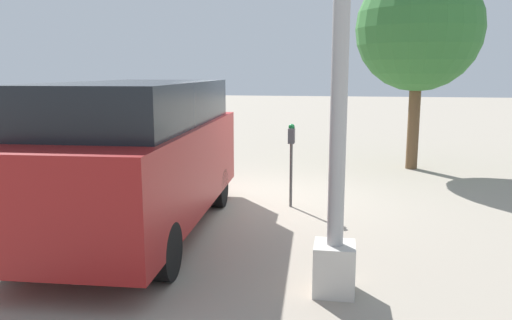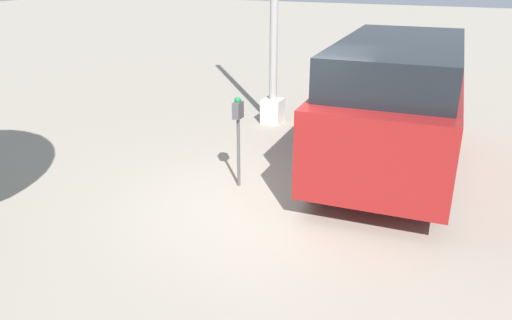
{
  "view_description": "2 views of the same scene",
  "coord_description": "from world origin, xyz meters",
  "px_view_note": "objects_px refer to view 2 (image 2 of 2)",
  "views": [
    {
      "loc": [
        8.89,
        1.46,
        2.37
      ],
      "look_at": [
        -0.2,
        -0.11,
        0.73
      ],
      "focal_mm": 35.0,
      "sensor_mm": 36.0,
      "label": 1
    },
    {
      "loc": [
        -6.3,
        -2.7,
        3.37
      ],
      "look_at": [
        -0.4,
        -0.03,
        0.81
      ],
      "focal_mm": 35.0,
      "sensor_mm": 36.0,
      "label": 2
    }
  ],
  "objects_px": {
    "parking_meter_near": "(238,121)",
    "parked_van": "(396,101)",
    "parking_meter_far": "(362,49)",
    "fire_hydrant": "(334,83)",
    "lamp_post": "(274,13)"
  },
  "relations": [
    {
      "from": "parking_meter_near",
      "to": "fire_hydrant",
      "type": "bearing_deg",
      "value": 0.86
    },
    {
      "from": "parking_meter_near",
      "to": "parked_van",
      "type": "distance_m",
      "value": 2.76
    },
    {
      "from": "parking_meter_far",
      "to": "parked_van",
      "type": "relative_size",
      "value": 0.29
    },
    {
      "from": "lamp_post",
      "to": "fire_hydrant",
      "type": "relative_size",
      "value": 8.19
    },
    {
      "from": "parking_meter_near",
      "to": "fire_hydrant",
      "type": "xyz_separation_m",
      "value": [
        6.13,
        0.18,
        -0.68
      ]
    },
    {
      "from": "parking_meter_far",
      "to": "lamp_post",
      "type": "relative_size",
      "value": 0.23
    },
    {
      "from": "parking_meter_near",
      "to": "lamp_post",
      "type": "relative_size",
      "value": 0.22
    },
    {
      "from": "parking_meter_near",
      "to": "lamp_post",
      "type": "height_order",
      "value": "lamp_post"
    },
    {
      "from": "parked_van",
      "to": "fire_hydrant",
      "type": "bearing_deg",
      "value": 24.63
    },
    {
      "from": "lamp_post",
      "to": "fire_hydrant",
      "type": "height_order",
      "value": "lamp_post"
    },
    {
      "from": "parked_van",
      "to": "parking_meter_far",
      "type": "bearing_deg",
      "value": 15.48
    },
    {
      "from": "parking_meter_far",
      "to": "lamp_post",
      "type": "xyz_separation_m",
      "value": [
        -4.09,
        1.0,
        1.27
      ]
    },
    {
      "from": "parked_van",
      "to": "parking_meter_near",
      "type": "bearing_deg",
      "value": 128.05
    },
    {
      "from": "parking_meter_near",
      "to": "parked_van",
      "type": "xyz_separation_m",
      "value": [
        1.81,
        -2.08,
        0.11
      ]
    },
    {
      "from": "lamp_post",
      "to": "parked_van",
      "type": "relative_size",
      "value": 1.28
    }
  ]
}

